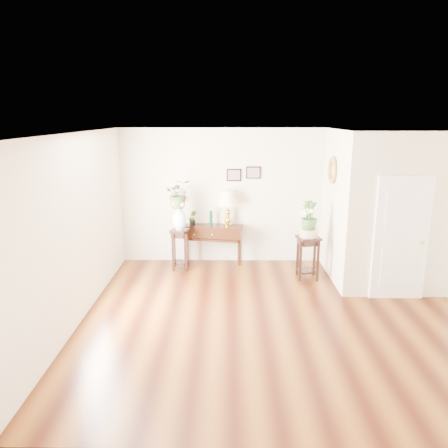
{
  "coord_description": "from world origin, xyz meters",
  "views": [
    {
      "loc": [
        -0.78,
        -6.21,
        3.03
      ],
      "look_at": [
        -0.84,
        1.3,
        1.17
      ],
      "focal_mm": 35.0,
      "sensor_mm": 36.0,
      "label": 1
    }
  ],
  "objects_px": {
    "console_table": "(213,244)",
    "table_lamp": "(228,209)",
    "plant_stand_b": "(308,257)",
    "plant_stand_a": "(180,249)"
  },
  "relations": [
    {
      "from": "table_lamp",
      "to": "plant_stand_a",
      "type": "height_order",
      "value": "table_lamp"
    },
    {
      "from": "table_lamp",
      "to": "plant_stand_b",
      "type": "xyz_separation_m",
      "value": [
        1.52,
        -0.86,
        -0.76
      ]
    },
    {
      "from": "console_table",
      "to": "table_lamp",
      "type": "xyz_separation_m",
      "value": [
        0.32,
        0.0,
        0.76
      ]
    },
    {
      "from": "console_table",
      "to": "plant_stand_b",
      "type": "xyz_separation_m",
      "value": [
        1.84,
        -0.86,
        -0.0
      ]
    },
    {
      "from": "table_lamp",
      "to": "plant_stand_a",
      "type": "distance_m",
      "value": 1.28
    },
    {
      "from": "console_table",
      "to": "table_lamp",
      "type": "bearing_deg",
      "value": 10.59
    },
    {
      "from": "console_table",
      "to": "plant_stand_b",
      "type": "bearing_deg",
      "value": -14.39
    },
    {
      "from": "plant_stand_a",
      "to": "plant_stand_b",
      "type": "distance_m",
      "value": 2.53
    },
    {
      "from": "table_lamp",
      "to": "console_table",
      "type": "bearing_deg",
      "value": 180.0
    },
    {
      "from": "plant_stand_a",
      "to": "table_lamp",
      "type": "bearing_deg",
      "value": 20.64
    }
  ]
}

